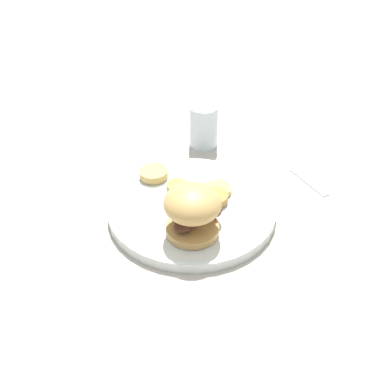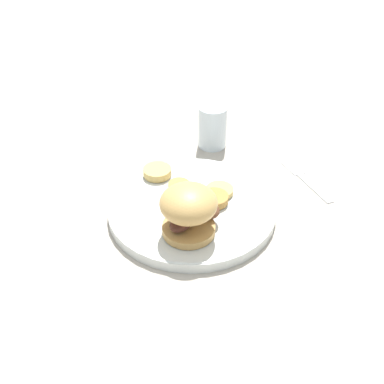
{
  "view_description": "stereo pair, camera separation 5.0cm",
  "coord_description": "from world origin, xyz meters",
  "px_view_note": "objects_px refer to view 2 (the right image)",
  "views": [
    {
      "loc": [
        -0.49,
        0.37,
        0.51
      ],
      "look_at": [
        0.0,
        0.0,
        0.05
      ],
      "focal_mm": 42.0,
      "sensor_mm": 36.0,
      "label": 1
    },
    {
      "loc": [
        -0.52,
        0.33,
        0.51
      ],
      "look_at": [
        0.0,
        0.0,
        0.05
      ],
      "focal_mm": 42.0,
      "sensor_mm": 36.0,
      "label": 2
    }
  ],
  "objects_px": {
    "fork": "(306,179)",
    "drinking_glass": "(212,127)",
    "dinner_plate": "(192,207)",
    "sandwich": "(189,209)"
  },
  "relations": [
    {
      "from": "dinner_plate",
      "to": "drinking_glass",
      "type": "xyz_separation_m",
      "value": [
        0.17,
        -0.16,
        0.03
      ]
    },
    {
      "from": "sandwich",
      "to": "drinking_glass",
      "type": "xyz_separation_m",
      "value": [
        0.23,
        -0.2,
        -0.02
      ]
    },
    {
      "from": "dinner_plate",
      "to": "fork",
      "type": "distance_m",
      "value": 0.24
    },
    {
      "from": "dinner_plate",
      "to": "fork",
      "type": "bearing_deg",
      "value": -98.5
    },
    {
      "from": "dinner_plate",
      "to": "fork",
      "type": "xyz_separation_m",
      "value": [
        -0.04,
        -0.24,
        -0.01
      ]
    },
    {
      "from": "sandwich",
      "to": "fork",
      "type": "xyz_separation_m",
      "value": [
        0.02,
        -0.28,
        -0.06
      ]
    },
    {
      "from": "fork",
      "to": "drinking_glass",
      "type": "height_order",
      "value": "drinking_glass"
    },
    {
      "from": "fork",
      "to": "drinking_glass",
      "type": "relative_size",
      "value": 1.66
    },
    {
      "from": "sandwich",
      "to": "fork",
      "type": "height_order",
      "value": "sandwich"
    },
    {
      "from": "dinner_plate",
      "to": "fork",
      "type": "relative_size",
      "value": 1.95
    }
  ]
}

